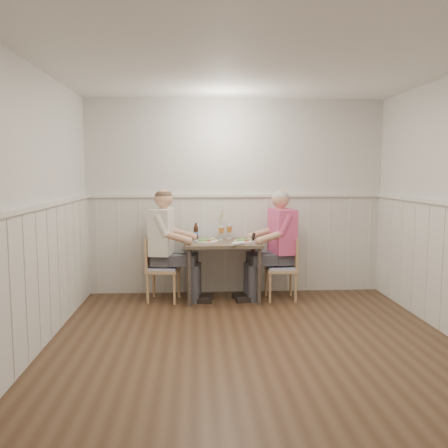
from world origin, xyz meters
name	(u,v)px	position (x,y,z in m)	size (l,w,h in m)	color
ground_plane	(256,352)	(0.00, 0.00, 0.00)	(4.50, 4.50, 0.00)	#432B1B
room_shell	(258,186)	(0.00, 0.00, 1.52)	(4.04, 4.54, 2.60)	silver
wainscot	(248,264)	(0.00, 0.69, 0.69)	(4.00, 4.49, 1.34)	silver
dining_table	(223,249)	(-0.19, 1.84, 0.65)	(0.96, 0.70, 0.75)	brown
chair_right	(285,266)	(0.60, 1.79, 0.44)	(0.38, 0.38, 0.81)	tan
chair_left	(159,266)	(-1.00, 1.82, 0.45)	(0.44, 0.44, 0.83)	tan
man_in_pink	(279,253)	(0.53, 1.86, 0.60)	(0.71, 0.50, 1.43)	#3F3F47
diner_cream	(165,253)	(-0.93, 1.84, 0.61)	(0.71, 0.49, 1.45)	#3F3F47
plate_man	(244,240)	(0.07, 1.80, 0.77)	(0.28, 0.28, 0.07)	white
plate_diner	(206,240)	(-0.41, 1.83, 0.77)	(0.29, 0.29, 0.07)	white
beer_glass_a	(229,229)	(-0.09, 2.10, 0.88)	(0.08, 0.08, 0.20)	silver
beer_glass_b	(221,230)	(-0.21, 2.03, 0.88)	(0.08, 0.08, 0.19)	silver
beer_bottle	(196,232)	(-0.54, 2.05, 0.85)	(0.06, 0.06, 0.22)	black
rolled_napkin	(238,243)	(-0.03, 1.53, 0.77)	(0.19, 0.17, 0.05)	white
grass_vase	(220,225)	(-0.22, 2.12, 0.93)	(0.05, 0.05, 0.41)	silver
gingham_mat	(205,240)	(-0.42, 2.01, 0.75)	(0.35, 0.30, 0.01)	#5A65B1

